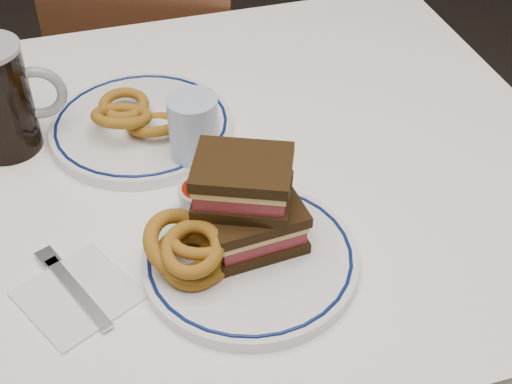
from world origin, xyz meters
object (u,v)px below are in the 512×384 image
object	(u,v)px
reuben_sandwich	(248,203)
far_plate	(142,126)
main_plate	(250,259)
chair_far	(157,106)

from	to	relation	value
reuben_sandwich	far_plate	xyz separation A→B (m)	(-0.09, 0.27, -0.06)
main_plate	far_plate	xyz separation A→B (m)	(-0.08, 0.30, 0.00)
reuben_sandwich	main_plate	bearing A→B (deg)	-103.02
reuben_sandwich	chair_far	bearing A→B (deg)	89.98
chair_far	far_plate	xyz separation A→B (m)	(-0.09, -0.51, 0.32)
main_plate	reuben_sandwich	world-z (taller)	reuben_sandwich
far_plate	main_plate	bearing A→B (deg)	-75.13
chair_far	reuben_sandwich	xyz separation A→B (m)	(-0.00, -0.78, 0.38)
chair_far	main_plate	size ratio (longest dim) A/B	3.12
main_plate	reuben_sandwich	size ratio (longest dim) A/B	1.90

